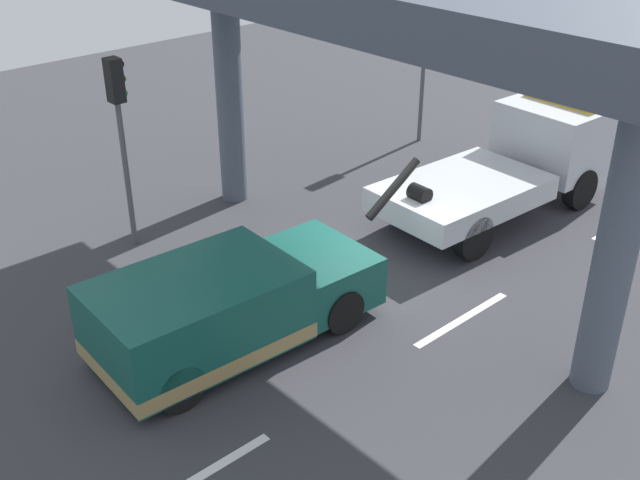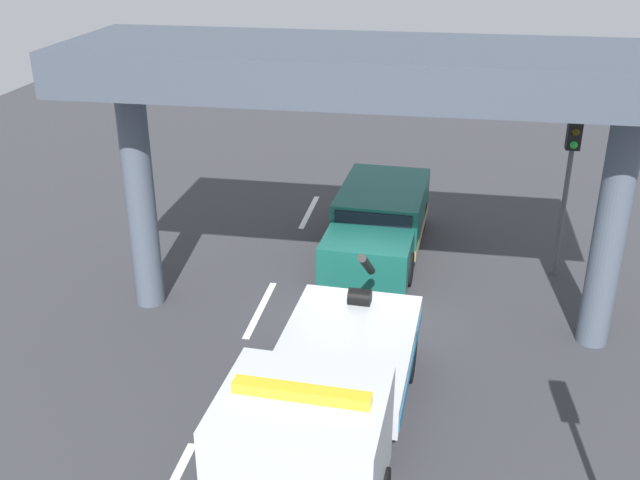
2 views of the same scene
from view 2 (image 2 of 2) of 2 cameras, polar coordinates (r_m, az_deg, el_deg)
ground_plane at (r=16.57m, az=3.20°, el=-6.21°), size 60.00×40.00×0.10m
lane_stripe_west at (r=22.20m, az=-0.83°, el=2.21°), size 2.60×0.16×0.01m
lane_stripe_mid at (r=16.92m, az=-4.64°, el=-5.35°), size 2.60×0.16×0.01m
tow_truck_white at (r=11.95m, az=0.28°, el=-12.46°), size 7.30×2.67×2.46m
towed_van_green at (r=19.52m, az=4.61°, el=1.40°), size 5.29×2.43×1.58m
overpass_structure at (r=14.54m, az=3.64°, el=11.88°), size 3.60×11.82×5.99m
traffic_light_near at (r=18.22m, az=18.84°, el=5.99°), size 0.39×0.32×4.15m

